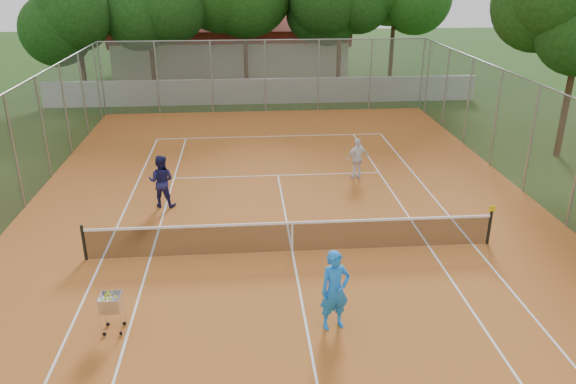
{
  "coord_description": "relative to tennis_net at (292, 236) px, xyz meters",
  "views": [
    {
      "loc": [
        -1.33,
        -14.59,
        7.9
      ],
      "look_at": [
        0.0,
        1.5,
        1.3
      ],
      "focal_mm": 35.0,
      "sensor_mm": 36.0,
      "label": 1
    }
  ],
  "objects": [
    {
      "name": "boundary_wall",
      "position": [
        0.0,
        19.0,
        0.24
      ],
      "size": [
        26.0,
        0.3,
        1.5
      ],
      "primitive_type": "cube",
      "color": "silver",
      "rests_on": "ground"
    },
    {
      "name": "player_near",
      "position": [
        0.64,
        -3.75,
        0.49
      ],
      "size": [
        0.8,
        0.63,
        1.95
      ],
      "primitive_type": "imported",
      "rotation": [
        0.0,
        0.0,
        0.25
      ],
      "color": "#1B7CEC",
      "rests_on": "court_pad"
    },
    {
      "name": "court_pad",
      "position": [
        0.0,
        0.0,
        -0.5
      ],
      "size": [
        18.0,
        34.0,
        0.02
      ],
      "primitive_type": "cube",
      "color": "#B25F22",
      "rests_on": "ground"
    },
    {
      "name": "player_far_left",
      "position": [
        -4.2,
        3.72,
        0.43
      ],
      "size": [
        1.01,
        0.85,
        1.85
      ],
      "primitive_type": "imported",
      "rotation": [
        0.0,
        0.0,
        2.96
      ],
      "color": "navy",
      "rests_on": "court_pad"
    },
    {
      "name": "tropical_trees",
      "position": [
        0.0,
        22.0,
        4.49
      ],
      "size": [
        29.0,
        19.0,
        10.0
      ],
      "primitive_type": "cube",
      "color": "black",
      "rests_on": "ground"
    },
    {
      "name": "court_lines",
      "position": [
        0.0,
        0.0,
        -0.49
      ],
      "size": [
        10.98,
        23.78,
        0.01
      ],
      "primitive_type": "cube",
      "color": "white",
      "rests_on": "court_pad"
    },
    {
      "name": "ground",
      "position": [
        0.0,
        0.0,
        -0.51
      ],
      "size": [
        120.0,
        120.0,
        0.0
      ],
      "primitive_type": "plane",
      "color": "#19380F",
      "rests_on": "ground"
    },
    {
      "name": "clubhouse",
      "position": [
        -2.0,
        29.0,
        1.69
      ],
      "size": [
        16.4,
        9.0,
        4.4
      ],
      "primitive_type": "cube",
      "color": "beige",
      "rests_on": "ground"
    },
    {
      "name": "tennis_net",
      "position": [
        0.0,
        0.0,
        0.0
      ],
      "size": [
        11.88,
        0.1,
        0.98
      ],
      "primitive_type": "cube",
      "color": "black",
      "rests_on": "court_pad"
    },
    {
      "name": "perimeter_fence",
      "position": [
        0.0,
        0.0,
        1.49
      ],
      "size": [
        18.0,
        34.0,
        4.0
      ],
      "primitive_type": "cube",
      "color": "slate",
      "rests_on": "ground"
    },
    {
      "name": "ball_hopper",
      "position": [
        -4.44,
        -3.51,
        0.03
      ],
      "size": [
        0.62,
        0.62,
        1.03
      ],
      "primitive_type": "cube",
      "rotation": [
        0.0,
        0.0,
        0.29
      ],
      "color": "silver",
      "rests_on": "court_pad"
    },
    {
      "name": "player_far_right",
      "position": [
        3.08,
        5.87,
        0.32
      ],
      "size": [
        1.02,
        0.63,
        1.62
      ],
      "primitive_type": "imported",
      "rotation": [
        0.0,
        0.0,
        3.41
      ],
      "color": "white",
      "rests_on": "court_pad"
    }
  ]
}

